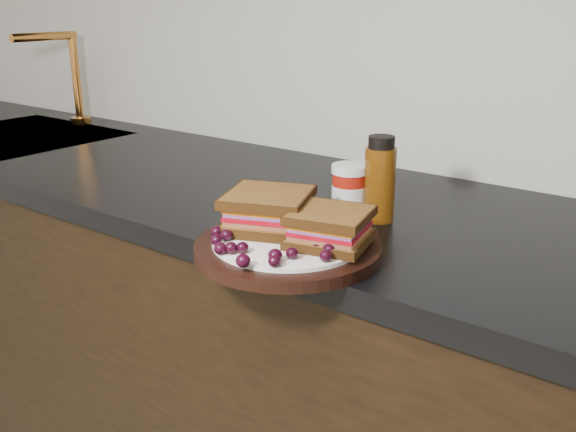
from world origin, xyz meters
name	(u,v)px	position (x,y,z in m)	size (l,w,h in m)	color
base_cabinets	(329,414)	(0.00, 1.70, 0.43)	(3.96, 0.58, 0.86)	black
countertop	(334,212)	(0.00, 1.70, 0.88)	(3.98, 0.60, 0.04)	black
sink	(23,152)	(-1.05, 1.70, 0.85)	(0.50, 0.42, 0.16)	#B2B2B7
faucet	(76,77)	(-1.05, 1.90, 1.04)	(0.06, 0.22, 0.28)	#BC732F
plate	(288,248)	(0.08, 1.44, 0.91)	(0.28, 0.28, 0.02)	black
sandwich_left	(268,210)	(0.03, 1.46, 0.95)	(0.13, 0.13, 0.06)	brown
sandwich_right	(330,227)	(0.14, 1.47, 0.95)	(0.11, 0.11, 0.05)	brown
grape_0	(217,232)	(-0.01, 1.39, 0.93)	(0.02, 0.02, 0.02)	black
grape_1	(226,235)	(0.02, 1.38, 0.93)	(0.02, 0.02, 0.02)	black
grape_2	(216,240)	(0.02, 1.36, 0.93)	(0.02, 0.02, 0.02)	black
grape_3	(220,249)	(0.05, 1.34, 0.93)	(0.02, 0.02, 0.02)	black
grape_4	(231,248)	(0.06, 1.35, 0.93)	(0.02, 0.02, 0.02)	black
grape_5	(242,248)	(0.07, 1.36, 0.93)	(0.02, 0.02, 0.02)	black
grape_6	(243,261)	(0.10, 1.32, 0.93)	(0.02, 0.02, 0.02)	black
grape_7	(274,261)	(0.13, 1.35, 0.93)	(0.02, 0.02, 0.02)	black
grape_8	(275,255)	(0.12, 1.36, 0.93)	(0.02, 0.02, 0.02)	black
grape_9	(292,253)	(0.13, 1.39, 0.93)	(0.02, 0.02, 0.02)	black
grape_10	(326,256)	(0.18, 1.41, 0.93)	(0.02, 0.02, 0.02)	black
grape_11	(317,249)	(0.15, 1.42, 0.93)	(0.02, 0.02, 0.02)	black
grape_12	(330,250)	(0.17, 1.43, 0.93)	(0.02, 0.02, 0.02)	black
grape_13	(342,241)	(0.16, 1.47, 0.93)	(0.02, 0.02, 0.01)	black
grape_14	(346,237)	(0.16, 1.48, 0.93)	(0.02, 0.02, 0.02)	black
grape_15	(330,234)	(0.14, 1.48, 0.93)	(0.02, 0.02, 0.02)	black
grape_16	(276,217)	(0.02, 1.49, 0.93)	(0.02, 0.02, 0.02)	black
grape_17	(271,222)	(0.03, 1.47, 0.93)	(0.02, 0.02, 0.02)	black
grape_18	(258,219)	(0.01, 1.47, 0.93)	(0.02, 0.02, 0.02)	black
grape_19	(253,220)	(0.00, 1.46, 0.93)	(0.02, 0.02, 0.02)	black
grape_20	(247,229)	(0.02, 1.42, 0.93)	(0.02, 0.02, 0.02)	black
grape_21	(283,223)	(0.05, 1.48, 0.93)	(0.02, 0.02, 0.01)	black
grape_22	(268,224)	(0.03, 1.46, 0.93)	(0.02, 0.02, 0.02)	black
grape_23	(248,219)	(-0.01, 1.46, 0.93)	(0.02, 0.02, 0.02)	black
condiment_jar	(349,191)	(0.06, 1.65, 0.95)	(0.06, 0.06, 0.09)	#98160B
oil_bottle	(380,179)	(0.12, 1.66, 0.97)	(0.05, 0.05, 0.15)	#532B08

